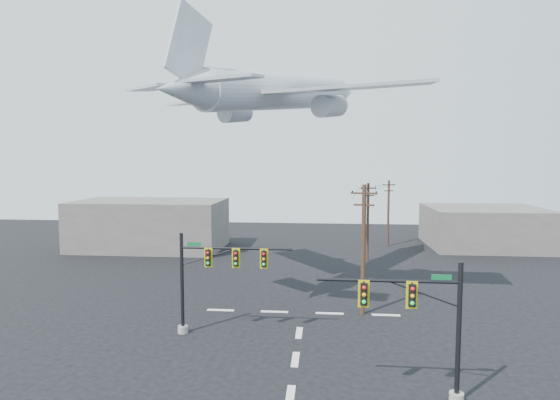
# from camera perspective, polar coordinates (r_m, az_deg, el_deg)

# --- Properties ---
(ground) EXTENTS (120.00, 120.00, 0.00)m
(ground) POSITION_cam_1_polar(r_m,az_deg,el_deg) (23.82, 1.27, -22.73)
(ground) COLOR black
(ground) RESTS_ON ground
(lane_markings) EXTENTS (14.00, 21.20, 0.01)m
(lane_markings) POSITION_cam_1_polar(r_m,az_deg,el_deg) (28.63, 2.05, -17.76)
(lane_markings) COLOR silver
(lane_markings) RESTS_ON ground
(signal_mast_near) EXTENTS (6.72, 0.72, 6.53)m
(signal_mast_near) POSITION_cam_1_polar(r_m,az_deg,el_deg) (22.86, 17.49, -14.54)
(signal_mast_near) COLOR gray
(signal_mast_near) RESTS_ON ground
(signal_mast_far) EXTENTS (7.34, 0.71, 6.46)m
(signal_mast_far) POSITION_cam_1_polar(r_m,az_deg,el_deg) (30.12, -8.57, -9.27)
(signal_mast_far) COLOR gray
(signal_mast_far) RESTS_ON ground
(utility_pole_a) EXTENTS (1.85, 0.48, 9.32)m
(utility_pole_a) POSITION_cam_1_polar(r_m,az_deg,el_deg) (33.81, 10.13, -5.67)
(utility_pole_a) COLOR #4C2F20
(utility_pole_a) RESTS_ON ground
(utility_pole_b) EXTENTS (1.71, 0.47, 8.54)m
(utility_pole_b) POSITION_cam_1_polar(r_m,az_deg,el_deg) (51.78, 10.65, -2.45)
(utility_pole_b) COLOR #4C2F20
(utility_pole_b) RESTS_ON ground
(utility_pole_c) EXTENTS (1.63, 0.78, 8.44)m
(utility_pole_c) POSITION_cam_1_polar(r_m,az_deg,el_deg) (61.36, 13.07, -1.40)
(utility_pole_c) COLOR #4C2F20
(utility_pole_c) RESTS_ON ground
(power_lines) EXTENTS (7.10, 27.31, 0.45)m
(power_lines) POSITION_cam_1_polar(r_m,az_deg,el_deg) (47.29, 11.16, 1.31)
(power_lines) COLOR black
(airliner) EXTENTS (22.92, 25.05, 7.06)m
(airliner) POSITION_cam_1_polar(r_m,az_deg,el_deg) (39.18, 0.12, 13.01)
(airliner) COLOR silver
(building_left) EXTENTS (18.00, 10.00, 6.00)m
(building_left) POSITION_cam_1_polar(r_m,az_deg,el_deg) (60.54, -15.56, -2.89)
(building_left) COLOR slate
(building_left) RESTS_ON ground
(building_right) EXTENTS (14.00, 12.00, 5.00)m
(building_right) POSITION_cam_1_polar(r_m,az_deg,el_deg) (64.97, 23.68, -3.04)
(building_right) COLOR slate
(building_right) RESTS_ON ground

